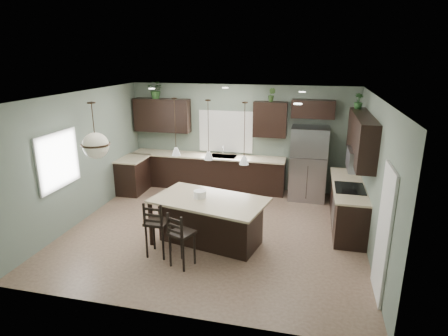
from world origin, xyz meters
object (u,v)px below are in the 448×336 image
Objects in this scene: bar_stool_center at (182,239)px; plant_back_left at (156,90)px; kitchen_island at (209,222)px; bar_stool_left at (158,228)px; refrigerator at (308,164)px; serving_dish at (200,194)px.

bar_stool_center is 2.22× the size of plant_back_left.
plant_back_left is at bearing 139.01° from kitchen_island.
kitchen_island is 1.96× the size of bar_stool_left.
refrigerator is 4.29m from bar_stool_center.
serving_dish is at bearing -124.71° from refrigerator.
plant_back_left reaches higher than kitchen_island.
bar_stool_left reaches higher than serving_dish.
kitchen_island is 2.07× the size of bar_stool_center.
refrigerator is 1.81× the size of bar_stool_center.
bar_stool_center is at bearing -93.29° from kitchen_island.
bar_stool_left is (-2.57, -3.51, -0.39)m from refrigerator.
plant_back_left is at bearing 138.65° from bar_stool_center.
refrigerator is 4.45m from plant_back_left.
plant_back_left reaches higher than serving_dish.
plant_back_left reaches higher than bar_stool_center.
kitchen_island is at bearing 39.23° from bar_stool_left.
plant_back_left reaches higher than refrigerator.
serving_dish reaches higher than bar_stool_center.
bar_stool_left is 0.60m from bar_stool_center.
refrigerator reaches higher than serving_dish.
bar_stool_center reaches higher than kitchen_island.
refrigerator is at bearing -3.64° from plant_back_left.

